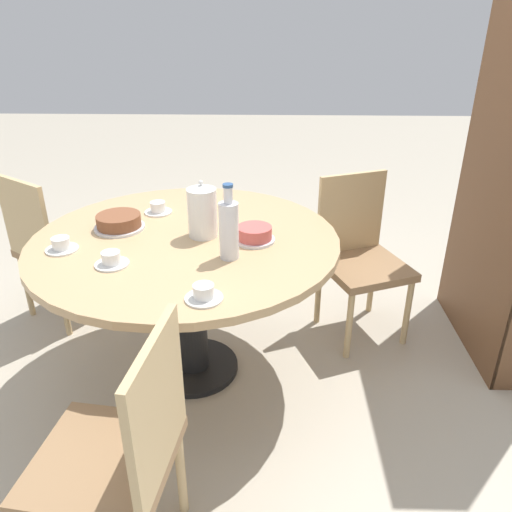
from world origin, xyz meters
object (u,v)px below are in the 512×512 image
object	(u,v)px
water_bottle	(229,229)
cup_c	(204,294)
cup_b	(111,260)
cake_main	(119,222)
chair_c	(121,452)
coffee_pot	(202,211)
cup_a	(61,245)
cup_d	(158,209)
chair_a	(360,254)
chair_b	(54,245)
cake_second	(254,234)

from	to	relation	value
water_bottle	cup_c	xyz separation A→B (m)	(0.34, -0.07, -0.11)
water_bottle	cup_b	size ratio (longest dim) A/B	2.30
cake_main	chair_c	bearing A→B (deg)	13.90
coffee_pot	cup_a	bearing A→B (deg)	-73.81
cup_c	coffee_pot	bearing A→B (deg)	-172.84
cake_main	cup_a	distance (m)	0.30
cake_main	cup_b	xyz separation A→B (m)	(0.37, 0.07, -0.01)
coffee_pot	cup_d	world-z (taller)	coffee_pot
chair_a	coffee_pot	xyz separation A→B (m)	(0.40, -0.80, 0.40)
coffee_pot	cup_c	xyz separation A→B (m)	(0.56, 0.07, -0.10)
cup_c	chair_b	bearing A→B (deg)	-135.60
chair_b	coffee_pot	world-z (taller)	coffee_pot
cake_second	chair_a	bearing A→B (deg)	128.47
cup_a	cup_c	distance (m)	0.77
chair_b	water_bottle	bearing A→B (deg)	-179.07
chair_b	cake_second	bearing A→B (deg)	-170.29
coffee_pot	cake_main	xyz separation A→B (m)	(-0.07, -0.41, -0.09)
water_bottle	cake_second	world-z (taller)	water_bottle
water_bottle	cup_b	xyz separation A→B (m)	(0.08, -0.47, -0.11)
cake_second	coffee_pot	bearing A→B (deg)	-102.61
chair_a	cake_main	size ratio (longest dim) A/B	3.79
chair_c	water_bottle	xyz separation A→B (m)	(-0.78, 0.28, 0.41)
chair_c	cup_a	size ratio (longest dim) A/B	6.44
water_bottle	cake_main	xyz separation A→B (m)	(-0.29, -0.54, -0.10)
chair_c	cup_c	size ratio (longest dim) A/B	6.44
chair_c	coffee_pot	size ratio (longest dim) A/B	3.40
coffee_pot	cup_c	distance (m)	0.57
chair_c	cake_main	xyz separation A→B (m)	(-1.07, -0.26, 0.31)
cake_second	cup_a	distance (m)	0.84
chair_a	cup_d	distance (m)	1.12
chair_a	chair_c	xyz separation A→B (m)	(1.40, -0.94, 0.00)
chair_a	cup_b	bearing A→B (deg)	-170.00
chair_a	cake_second	distance (m)	0.79
cup_d	cup_a	bearing A→B (deg)	-35.86
chair_c	cup_b	distance (m)	0.78
cake_second	water_bottle	bearing A→B (deg)	-30.42
coffee_pot	water_bottle	size ratio (longest dim) A/B	0.82
water_bottle	cup_a	xyz separation A→B (m)	(-0.05, -0.73, -0.11)
chair_c	cake_second	world-z (taller)	chair_c
cup_a	cup_c	world-z (taller)	same
chair_c	water_bottle	bearing A→B (deg)	167.59
chair_a	chair_b	distance (m)	1.74
coffee_pot	cake_second	bearing A→B (deg)	77.39
cup_c	water_bottle	bearing A→B (deg)	168.84
chair_a	coffee_pot	bearing A→B (deg)	-175.28
chair_a	chair_b	xyz separation A→B (m)	(-0.07, -1.73, 0.00)
cake_main	cup_d	world-z (taller)	cake_main
cup_c	cup_b	bearing A→B (deg)	-122.20
cake_second	cup_b	distance (m)	0.62
chair_c	cake_second	size ratio (longest dim) A/B	4.84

